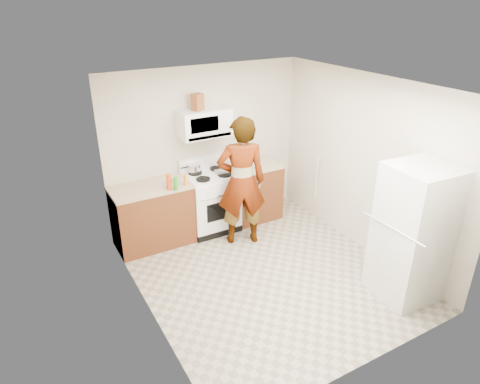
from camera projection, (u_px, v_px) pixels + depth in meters
floor at (267, 273)px, 5.76m from camera, size 3.60×3.60×0.00m
back_wall at (206, 147)px, 6.64m from camera, size 3.20×0.02×2.50m
right_wall at (365, 166)px, 5.94m from camera, size 0.02×3.60×2.50m
cabinet_left at (153, 216)px, 6.28m from camera, size 1.12×0.62×0.90m
counter_left at (150, 187)px, 6.08m from camera, size 1.14×0.64×0.03m
cabinet_right at (253, 192)px, 7.05m from camera, size 0.80×0.62×0.90m
counter_right at (253, 166)px, 6.85m from camera, size 0.82×0.64×0.03m
gas_range at (211, 200)px, 6.68m from camera, size 0.76×0.65×1.13m
microwave at (204, 123)px, 6.26m from camera, size 0.76×0.38×0.40m
person at (241, 182)px, 6.13m from camera, size 0.82×0.68×1.93m
fridge at (413, 233)px, 5.05m from camera, size 0.74×0.74×1.70m
kettle at (251, 156)px, 6.93m from camera, size 0.18×0.18×0.19m
jug at (197, 102)px, 6.07m from camera, size 0.18×0.18×0.24m
saucepan at (194, 168)px, 6.51m from camera, size 0.26×0.26×0.11m
tray at (224, 172)px, 6.52m from camera, size 0.25×0.16×0.05m
bottle_spray at (169, 182)px, 5.93m from camera, size 0.07×0.07×0.23m
bottle_hot_sauce at (186, 180)px, 6.07m from camera, size 0.07×0.07×0.17m
bottle_green_cap at (176, 184)px, 5.92m from camera, size 0.07×0.07×0.19m
pot_lid at (171, 182)px, 6.18m from camera, size 0.31×0.31×0.01m
broom at (316, 185)px, 6.98m from camera, size 0.18×0.20×1.14m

